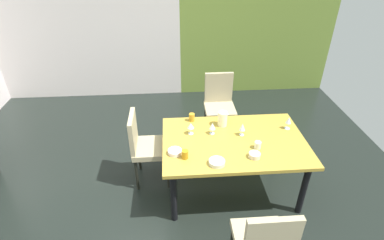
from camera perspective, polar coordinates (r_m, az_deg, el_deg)
The scene contains 17 objects.
ground_plane at distance 3.79m, azimuth -4.37°, elevation -13.91°, with size 6.27×5.69×0.02m, color black.
back_panel_interior at distance 5.81m, azimuth -20.16°, elevation 16.52°, with size 3.41×0.10×2.68m, color silver.
garden_window_panel at distance 5.84m, azimuth 12.55°, elevation 17.71°, with size 2.87×0.10×2.68m, color olive.
dining_table at distance 3.46m, azimuth 7.95°, elevation -4.92°, with size 1.61×1.07×0.73m.
chair_head_far at distance 4.51m, azimuth 5.22°, elevation 3.36°, with size 0.44×0.45×0.98m.
chair_left_far at distance 3.67m, azimuth -8.97°, elevation -4.52°, with size 0.45×0.44×0.94m.
wine_glass_west at distance 3.70m, azimuth 17.93°, elevation -0.10°, with size 0.07×0.07×0.16m.
wine_glass_south at distance 3.44m, azimuth 3.90°, elevation -1.19°, with size 0.07×0.07×0.15m.
wine_glass_north at distance 3.43m, azimuth -0.24°, elevation -1.14°, with size 0.08×0.08×0.14m.
wine_glass_center at distance 3.45m, azimuth 9.58°, elevation -1.37°, with size 0.07×0.07×0.15m.
serving_bowl_corner at distance 3.19m, azimuth 11.83°, elevation -6.58°, with size 0.12×0.12×0.05m, color beige.
serving_bowl_near_window at distance 3.18m, azimuth -3.28°, elevation -6.05°, with size 0.15×0.15×0.04m, color white.
serving_bowl_near_shelf at distance 3.06m, azimuth 4.76°, elevation -8.01°, with size 0.17×0.17×0.04m, color silver.
cup_right at distance 3.10m, azimuth -1.36°, elevation -6.57°, with size 0.07×0.07×0.09m, color #BA7F17.
cup_east at distance 3.32m, azimuth 12.41°, elevation -4.68°, with size 0.07×0.07×0.08m, color white.
cup_front at distance 3.70m, azimuth -0.04°, elevation 0.52°, with size 0.07×0.07×0.10m, color #B78723.
pitcher_rear at distance 3.61m, azimuth 5.85°, elevation 0.26°, with size 0.13×0.11×0.18m.
Camera 1 is at (0.08, -2.65, 2.70)m, focal length 28.00 mm.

